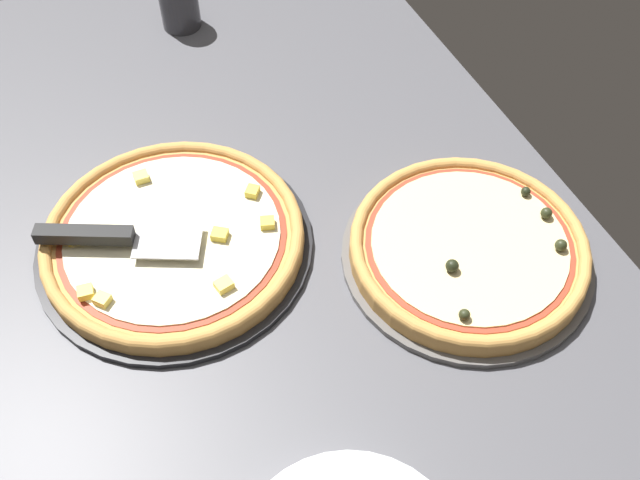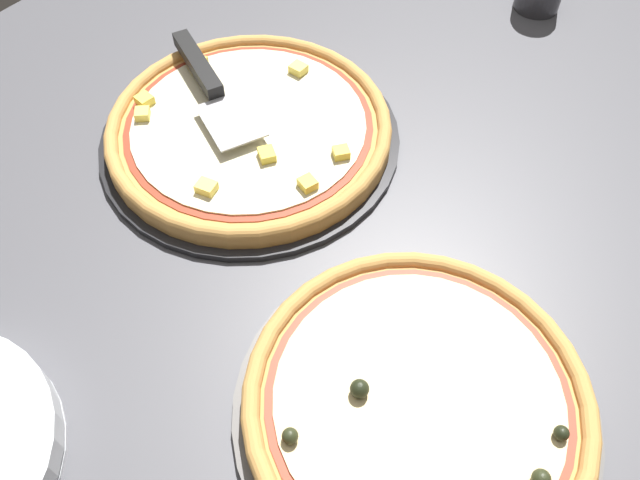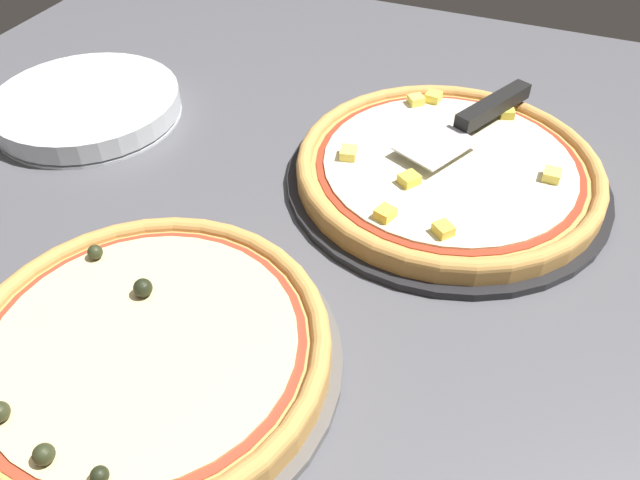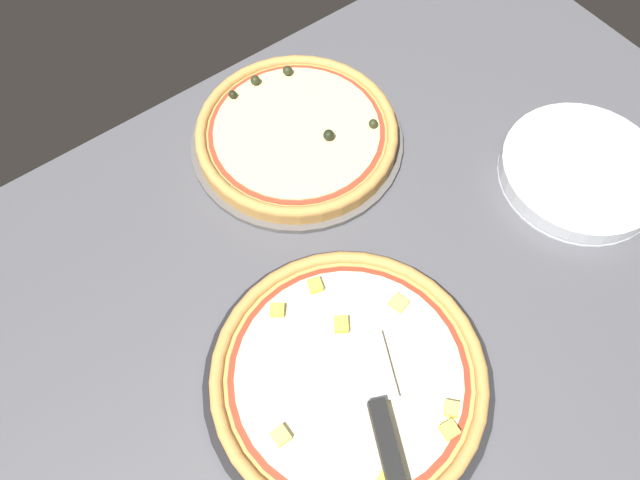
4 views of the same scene
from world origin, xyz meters
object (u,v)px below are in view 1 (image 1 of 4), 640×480
(serving_spatula, at_px, (100,236))
(parmesan_shaker, at_px, (179,4))
(pizza_front, at_px, (173,237))
(pizza_back, at_px, (469,247))

(serving_spatula, distance_m, parmesan_shaker, 0.56)
(pizza_front, xyz_separation_m, parmesan_shaker, (-0.51, 0.17, 0.02))
(pizza_front, bearing_deg, pizza_back, 63.88)
(serving_spatula, bearing_deg, pizza_front, 78.80)
(pizza_front, bearing_deg, parmesan_shaker, 162.08)
(serving_spatula, relative_size, parmesan_shaker, 2.38)
(pizza_back, bearing_deg, parmesan_shaker, -163.26)
(serving_spatula, height_order, parmesan_shaker, parmesan_shaker)
(serving_spatula, bearing_deg, pizza_back, 66.64)
(serving_spatula, bearing_deg, parmesan_shaker, 152.28)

